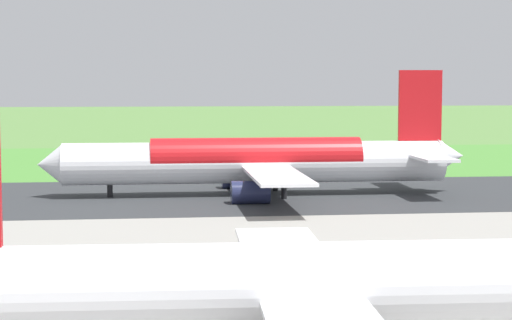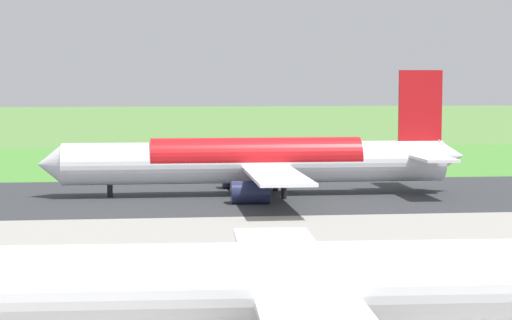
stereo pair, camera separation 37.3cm
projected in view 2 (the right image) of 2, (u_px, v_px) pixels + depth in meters
ground_plane at (278, 195)px, 111.65m from camera, size 800.00×800.00×0.00m
runway_asphalt at (278, 195)px, 111.65m from camera, size 600.00×35.17×0.06m
apron_concrete at (409, 317)px, 53.71m from camera, size 440.00×110.00×0.05m
grass_verge_foreground at (245, 164)px, 154.15m from camera, size 600.00×80.00×0.04m
airliner_main at (259, 161)px, 110.99m from camera, size 53.97×44.02×15.88m
airliner_parked_mid at (315, 284)px, 45.74m from camera, size 48.41×39.55×14.14m
no_stopping_sign at (202, 154)px, 158.12m from camera, size 0.60×0.10×2.30m
traffic_cone_orange at (185, 163)px, 153.05m from camera, size 0.40×0.40×0.55m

